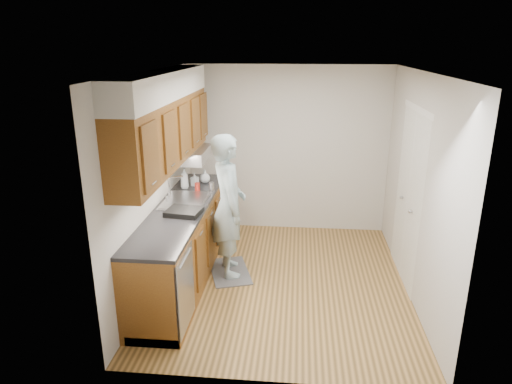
# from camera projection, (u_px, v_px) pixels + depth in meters

# --- Properties ---
(floor) EXTENTS (3.50, 3.50, 0.00)m
(floor) POSITION_uv_depth(u_px,v_px,m) (281.00, 281.00, 5.60)
(floor) COLOR #A3763D
(floor) RESTS_ON ground
(ceiling) EXTENTS (3.50, 3.50, 0.00)m
(ceiling) POSITION_uv_depth(u_px,v_px,m) (285.00, 72.00, 4.82)
(ceiling) COLOR white
(ceiling) RESTS_ON wall_left
(wall_left) EXTENTS (0.02, 3.50, 2.50)m
(wall_left) POSITION_uv_depth(u_px,v_px,m) (155.00, 181.00, 5.34)
(wall_left) COLOR #BBB7AF
(wall_left) RESTS_ON floor
(wall_right) EXTENTS (0.02, 3.50, 2.50)m
(wall_right) POSITION_uv_depth(u_px,v_px,m) (417.00, 188.00, 5.08)
(wall_right) COLOR #BBB7AF
(wall_right) RESTS_ON floor
(wall_back) EXTENTS (3.00, 0.02, 2.50)m
(wall_back) POSITION_uv_depth(u_px,v_px,m) (287.00, 150.00, 6.86)
(wall_back) COLOR #BBB7AF
(wall_back) RESTS_ON floor
(counter) EXTENTS (0.64, 2.80, 1.30)m
(counter) POSITION_uv_depth(u_px,v_px,m) (183.00, 241.00, 5.55)
(counter) COLOR brown
(counter) RESTS_ON floor
(upper_cabinets) EXTENTS (0.47, 2.80, 1.21)m
(upper_cabinets) POSITION_uv_depth(u_px,v_px,m) (166.00, 121.00, 5.15)
(upper_cabinets) COLOR brown
(upper_cabinets) RESTS_ON wall_left
(closet_door) EXTENTS (0.02, 1.22, 2.05)m
(closet_door) POSITION_uv_depth(u_px,v_px,m) (408.00, 198.00, 5.43)
(closet_door) COLOR white
(closet_door) RESTS_ON wall_right
(floor_mat) EXTENTS (0.67, 0.88, 0.01)m
(floor_mat) POSITION_uv_depth(u_px,v_px,m) (230.00, 271.00, 5.83)
(floor_mat) COLOR slate
(floor_mat) RESTS_ON floor
(person) EXTENTS (0.66, 0.82, 2.01)m
(person) POSITION_uv_depth(u_px,v_px,m) (228.00, 197.00, 5.51)
(person) COLOR #93ACB3
(person) RESTS_ON floor_mat
(soap_bottle_a) EXTENTS (0.14, 0.14, 0.28)m
(soap_bottle_a) POSITION_uv_depth(u_px,v_px,m) (184.00, 178.00, 6.05)
(soap_bottle_a) COLOR silver
(soap_bottle_a) RESTS_ON counter
(soap_bottle_b) EXTENTS (0.11, 0.11, 0.18)m
(soap_bottle_b) POSITION_uv_depth(u_px,v_px,m) (195.00, 179.00, 6.17)
(soap_bottle_b) COLOR silver
(soap_bottle_b) RESTS_ON counter
(soap_bottle_c) EXTENTS (0.19, 0.19, 0.19)m
(soap_bottle_c) POSITION_uv_depth(u_px,v_px,m) (205.00, 176.00, 6.31)
(soap_bottle_c) COLOR silver
(soap_bottle_c) RESTS_ON counter
(soda_can) EXTENTS (0.09, 0.09, 0.12)m
(soda_can) POSITION_uv_depth(u_px,v_px,m) (197.00, 187.00, 5.93)
(soda_can) COLOR #B32A1E
(soda_can) RESTS_ON counter
(steel_can) EXTENTS (0.08, 0.08, 0.12)m
(steel_can) POSITION_uv_depth(u_px,v_px,m) (212.00, 187.00, 5.96)
(steel_can) COLOR #A5A5AA
(steel_can) RESTS_ON counter
(dish_rack) EXTENTS (0.42, 0.37, 0.06)m
(dish_rack) POSITION_uv_depth(u_px,v_px,m) (184.00, 212.00, 5.16)
(dish_rack) COLOR black
(dish_rack) RESTS_ON counter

